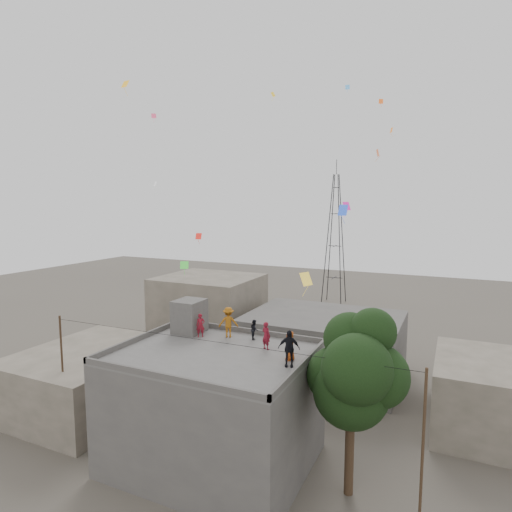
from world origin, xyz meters
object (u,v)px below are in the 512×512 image
at_px(stair_head_box, 189,316).
at_px(person_red_adult, 266,336).
at_px(tree, 356,372).
at_px(person_dark_adult, 289,348).
at_px(transmission_tower, 335,239).

distance_m(stair_head_box, person_red_adult, 5.58).
distance_m(tree, person_red_adult, 5.24).
distance_m(person_red_adult, person_dark_adult, 2.65).
distance_m(stair_head_box, tree, 10.80).
xyz_separation_m(stair_head_box, person_red_adult, (5.50, -0.87, -0.24)).
relative_size(stair_head_box, person_dark_adult, 1.12).
bearing_deg(stair_head_box, person_red_adult, -9.01).
relative_size(stair_head_box, person_red_adult, 1.32).
relative_size(tree, person_red_adult, 6.02).
xyz_separation_m(tree, person_red_adult, (-5.07, 1.13, 0.75)).
bearing_deg(stair_head_box, transmission_tower, 91.23).
relative_size(stair_head_box, transmission_tower, 0.10).
relative_size(stair_head_box, tree, 0.22).
height_order(tree, person_dark_adult, tree).
relative_size(tree, transmission_tower, 0.45).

